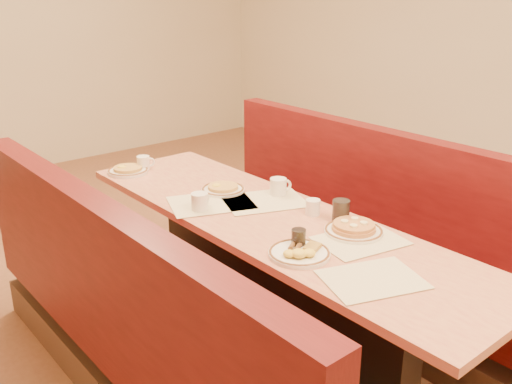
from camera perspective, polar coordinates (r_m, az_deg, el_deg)
ground at (r=3.20m, az=1.48°, el=-15.06°), size 8.00×8.00×0.00m
diner_table at (r=3.00m, az=1.54°, el=-9.20°), size 0.70×2.50×0.75m
booth_left at (r=2.65m, az=-10.82°, el=-14.29°), size 0.55×2.50×1.05m
booth_right at (r=3.48m, az=10.66°, el=-5.43°), size 0.55×2.50×1.05m
placemat_near_left at (r=2.30m, az=11.55°, el=-8.54°), size 0.45×0.40×0.00m
placemat_near_right at (r=2.62m, az=10.39°, el=-4.80°), size 0.43×0.36×0.00m
placemat_far_left at (r=3.02m, az=-4.52°, el=-1.08°), size 0.51×0.45×0.00m
placemat_far_right at (r=3.03m, az=0.84°, el=-0.90°), size 0.51×0.45×0.00m
pancake_plate at (r=2.69m, az=9.74°, el=-3.68°), size 0.27×0.27×0.06m
eggs_plate at (r=2.44m, az=4.38°, el=-6.07°), size 0.27×0.27×0.05m
extra_plate_mid at (r=3.18m, az=-3.34°, el=0.32°), size 0.24×0.24×0.05m
extra_plate_far at (r=3.58m, az=-12.70°, el=2.15°), size 0.25×0.25×0.05m
coffee_mug_a at (r=2.87m, az=5.72°, el=-1.47°), size 0.10×0.07×0.08m
coffee_mug_b at (r=2.92m, az=-5.62°, el=-0.95°), size 0.12×0.09×0.09m
coffee_mug_c at (r=3.11m, az=2.30°, el=0.55°), size 0.13×0.09×0.10m
coffee_mug_d at (r=3.62m, az=-11.15°, el=2.91°), size 0.11×0.08×0.08m
soda_tumbler_near at (r=2.50m, az=4.28°, el=-4.68°), size 0.06×0.06×0.09m
soda_tumbler_mid at (r=2.78m, az=8.49°, el=-1.93°), size 0.08×0.08×0.12m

